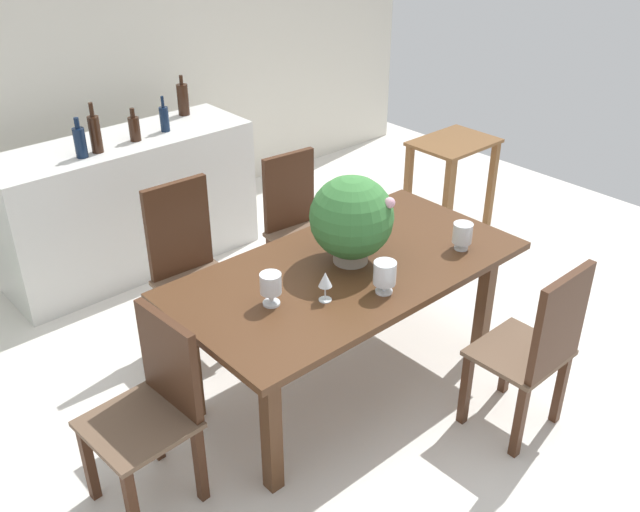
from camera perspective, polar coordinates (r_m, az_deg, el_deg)
name	(u,v)px	position (r m, az deg, el deg)	size (l,w,h in m)	color
ground_plane	(325,367)	(4.24, 0.44, -8.93)	(7.04, 7.04, 0.00)	silver
back_wall	(92,64)	(5.69, -17.94, 14.53)	(6.40, 0.10, 2.60)	beige
dining_table	(348,281)	(3.75, 2.26, -2.04)	(1.89, 0.97, 0.77)	#4C2D19
chair_near_right	(538,346)	(3.65, 17.22, -6.93)	(0.45, 0.41, 0.99)	#422616
chair_head_end	(154,402)	(3.29, -13.25, -11.45)	(0.46, 0.46, 0.93)	#422616
chair_far_right	(299,222)	(4.67, -1.72, 2.76)	(0.46, 0.51, 0.98)	#422616
chair_far_left	(188,261)	(4.22, -10.59, -0.38)	(0.46, 0.42, 1.04)	#422616
flower_centerpiece	(352,218)	(3.63, 2.57, 3.05)	(0.44, 0.44, 0.48)	gray
crystal_vase_left	(462,234)	(3.90, 11.44, 1.77)	(0.11, 0.11, 0.15)	silver
crystal_vase_center_near	(271,285)	(3.35, -4.00, -2.36)	(0.10, 0.10, 0.17)	silver
crystal_vase_right	(385,274)	(3.45, 5.25, -1.46)	(0.11, 0.11, 0.17)	silver
wine_glass	(325,281)	(3.37, 0.43, -2.00)	(0.07, 0.07, 0.16)	silver
kitchen_counter	(129,205)	(5.22, -15.20, 4.03)	(1.81, 0.60, 0.97)	silver
wine_bottle_dark	(134,128)	(4.97, -14.77, 9.97)	(0.08, 0.08, 0.22)	black
wine_bottle_amber	(183,99)	(5.42, -11.01, 12.33)	(0.08, 0.08, 0.29)	black
wine_bottle_tall	(80,142)	(4.77, -18.82, 8.74)	(0.08, 0.08, 0.26)	#0F1E38
wine_bottle_green	(95,133)	(4.81, -17.70, 9.43)	(0.07, 0.07, 0.33)	black
wine_bottle_clear	(164,118)	(5.10, -12.47, 10.79)	(0.06, 0.06, 0.25)	#0F1E38
side_table	(452,164)	(5.65, 10.62, 7.28)	(0.64, 0.47, 0.74)	brown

